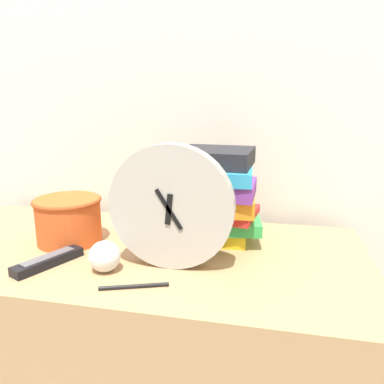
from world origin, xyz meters
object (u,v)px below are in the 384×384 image
at_px(book_stack, 212,196).
at_px(basket, 69,218).
at_px(tv_remote, 48,261).
at_px(pen, 134,286).
at_px(desk_clock, 171,207).
at_px(crumpled_paper_ball, 105,256).

bearing_deg(book_stack, basket, -167.09).
distance_m(book_stack, tv_remote, 0.42).
bearing_deg(pen, basket, 141.54).
bearing_deg(pen, book_stack, 69.10).
xyz_separation_m(book_stack, tv_remote, (-0.33, -0.23, -0.11)).
distance_m(basket, pen, 0.33).
distance_m(desk_clock, pen, 0.18).
xyz_separation_m(desk_clock, crumpled_paper_ball, (-0.13, -0.05, -0.10)).
height_order(desk_clock, crumpled_paper_ball, desk_clock).
height_order(desk_clock, book_stack, desk_clock).
xyz_separation_m(book_stack, pen, (-0.11, -0.28, -0.12)).
xyz_separation_m(basket, pen, (0.25, -0.20, -0.06)).
height_order(basket, pen, basket).
bearing_deg(book_stack, pen, -110.90).
relative_size(desk_clock, tv_remote, 1.66).
bearing_deg(desk_clock, basket, 163.64).
bearing_deg(crumpled_paper_ball, book_stack, 48.76).
bearing_deg(pen, tv_remote, 165.68).
bearing_deg(tv_remote, pen, -14.32).
relative_size(desk_clock, basket, 1.60).
bearing_deg(basket, book_stack, 12.91).
height_order(desk_clock, basket, desk_clock).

